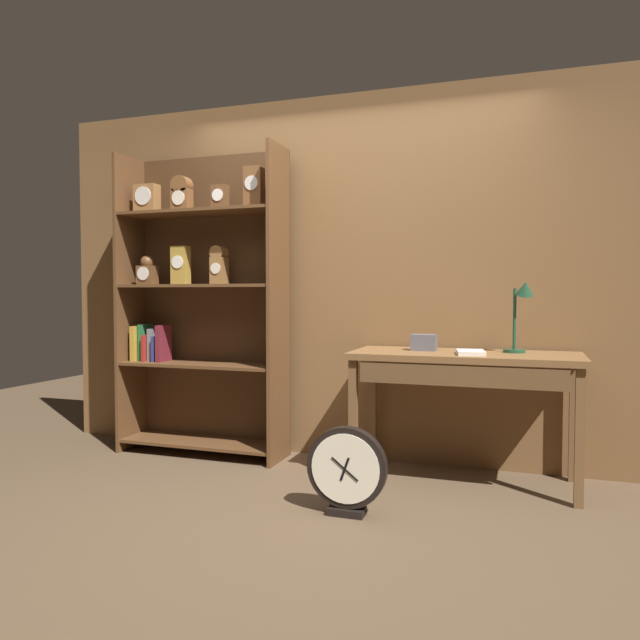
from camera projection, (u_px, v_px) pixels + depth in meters
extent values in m
plane|color=brown|center=(288.00, 522.00, 3.12)|extent=(10.00, 10.00, 0.00)
cube|color=brown|center=(357.00, 277.00, 4.33)|extent=(4.80, 0.05, 2.60)
cube|color=brown|center=(131.00, 304.00, 4.61)|extent=(0.02, 0.37, 2.21)
cube|color=brown|center=(279.00, 305.00, 4.21)|extent=(0.03, 0.37, 2.21)
cube|color=#4B2F1A|center=(213.00, 304.00, 4.58)|extent=(1.25, 0.01, 2.21)
cube|color=brown|center=(202.00, 442.00, 4.46)|extent=(1.20, 0.35, 0.02)
cube|color=brown|center=(202.00, 364.00, 4.43)|extent=(1.20, 0.35, 0.02)
cube|color=brown|center=(201.00, 286.00, 4.41)|extent=(1.20, 0.35, 0.02)
cube|color=brown|center=(201.00, 213.00, 4.38)|extent=(1.20, 0.35, 0.02)
cube|color=olive|center=(147.00, 199.00, 4.51)|extent=(0.18, 0.10, 0.21)
cylinder|color=silver|center=(143.00, 196.00, 4.45)|extent=(0.14, 0.01, 0.14)
cube|color=brown|center=(147.00, 275.00, 4.54)|extent=(0.13, 0.11, 0.14)
sphere|color=brown|center=(147.00, 262.00, 4.54)|extent=(0.10, 0.10, 0.10)
cylinder|color=silver|center=(143.00, 273.00, 4.49)|extent=(0.10, 0.01, 0.10)
cube|color=brown|center=(182.00, 201.00, 4.42)|extent=(0.14, 0.09, 0.16)
cylinder|color=brown|center=(182.00, 185.00, 4.41)|extent=(0.14, 0.09, 0.14)
cylinder|color=silver|center=(178.00, 198.00, 4.37)|extent=(0.10, 0.01, 0.10)
cube|color=#B28C38|center=(181.00, 265.00, 4.43)|extent=(0.12, 0.09, 0.28)
cylinder|color=white|center=(177.00, 262.00, 4.39)|extent=(0.09, 0.01, 0.09)
cube|color=brown|center=(220.00, 198.00, 4.35)|extent=(0.11, 0.07, 0.18)
cylinder|color=white|center=(217.00, 195.00, 4.31)|extent=(0.09, 0.01, 0.09)
cube|color=olive|center=(219.00, 271.00, 4.37)|extent=(0.10, 0.11, 0.19)
cylinder|color=olive|center=(219.00, 253.00, 4.36)|extent=(0.10, 0.11, 0.10)
cylinder|color=silver|center=(215.00, 268.00, 4.31)|extent=(0.08, 0.01, 0.08)
cube|color=brown|center=(254.00, 187.00, 4.22)|extent=(0.13, 0.08, 0.29)
cylinder|color=silver|center=(251.00, 183.00, 4.18)|extent=(0.10, 0.01, 0.10)
cube|color=#B78C2D|center=(137.00, 343.00, 4.59)|extent=(0.04, 0.14, 0.26)
cube|color=#236638|center=(145.00, 342.00, 4.60)|extent=(0.04, 0.14, 0.28)
cube|color=maroon|center=(148.00, 348.00, 4.57)|extent=(0.02, 0.14, 0.20)
cube|color=slate|center=(154.00, 345.00, 4.58)|extent=(0.04, 0.12, 0.24)
cube|color=navy|center=(157.00, 349.00, 4.54)|extent=(0.03, 0.13, 0.19)
cube|color=maroon|center=(163.00, 343.00, 4.52)|extent=(0.04, 0.17, 0.27)
cube|color=brown|center=(465.00, 356.00, 3.75)|extent=(1.39, 0.60, 0.04)
cube|color=brown|center=(353.00, 422.00, 3.74)|extent=(0.05, 0.05, 0.78)
cube|color=brown|center=(580.00, 438.00, 3.32)|extent=(0.05, 0.05, 0.78)
cube|color=brown|center=(373.00, 408.00, 4.21)|extent=(0.05, 0.05, 0.78)
cube|color=brown|center=(573.00, 420.00, 3.79)|extent=(0.05, 0.05, 0.78)
cube|color=brown|center=(460.00, 376.00, 3.49)|extent=(1.18, 0.03, 0.12)
cylinder|color=#1E472D|center=(514.00, 351.00, 3.76)|extent=(0.13, 0.13, 0.02)
cylinder|color=#1E472D|center=(515.00, 319.00, 3.75)|extent=(0.02, 0.02, 0.38)
cone|color=#1E472D|center=(525.00, 288.00, 3.67)|extent=(0.13, 0.15, 0.12)
cube|color=#595960|center=(424.00, 342.00, 3.89)|extent=(0.16, 0.11, 0.10)
cube|color=silver|center=(471.00, 352.00, 3.63)|extent=(0.20, 0.24, 0.02)
cube|color=black|center=(347.00, 511.00, 3.23)|extent=(0.20, 0.11, 0.04)
cylinder|color=black|center=(347.00, 467.00, 3.22)|extent=(0.44, 0.06, 0.44)
cylinder|color=silver|center=(345.00, 469.00, 3.19)|extent=(0.37, 0.01, 0.37)
cube|color=black|center=(345.00, 469.00, 3.18)|extent=(0.05, 0.01, 0.13)
cube|color=black|center=(345.00, 469.00, 3.18)|extent=(0.15, 0.01, 0.12)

